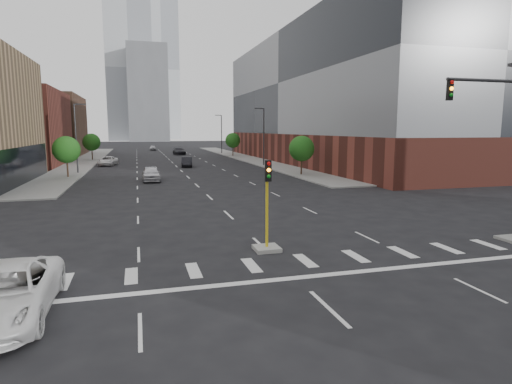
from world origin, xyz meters
name	(u,v)px	position (x,y,z in m)	size (l,w,h in m)	color
ground	(359,336)	(0.00, 0.00, 0.00)	(400.00, 400.00, 0.00)	black
sidewalk_left_far	(86,160)	(-15.00, 74.00, 0.07)	(5.00, 92.00, 0.15)	gray
sidewalk_right_far	(244,158)	(15.00, 74.00, 0.07)	(5.00, 92.00, 0.15)	gray
building_left_far_b	(32,126)	(-27.50, 92.00, 6.50)	(20.00, 24.00, 13.00)	brown
building_right_main	(342,99)	(29.50, 60.00, 11.00)	(24.00, 70.00, 22.00)	brown
tower_left	(129,70)	(-8.00, 220.00, 35.00)	(22.00, 22.00, 70.00)	#B2B7BC
tower_right	(161,71)	(10.00, 260.00, 40.00)	(20.00, 20.00, 80.00)	#B2B7BC
tower_mid	(148,94)	(0.00, 200.00, 22.00)	(18.00, 18.00, 44.00)	slate
median_traffic_signal	(267,231)	(0.00, 8.97, 0.97)	(1.20, 1.20, 4.40)	#999993
mast_arm_signal	(512,133)	(12.61, 7.50, 5.65)	(5.12, 0.90, 9.07)	#2D2D30
streetlight_right_a	(263,134)	(13.41, 55.00, 5.01)	(1.60, 0.22, 9.07)	#2D2D30
streetlight_right_b	(221,132)	(13.41, 90.00, 5.01)	(1.60, 0.22, 9.07)	#2D2D30
streetlight_left	(76,135)	(-13.41, 50.00, 5.01)	(1.60, 0.22, 9.07)	#2D2D30
tree_left_near	(66,150)	(-14.00, 45.00, 3.39)	(3.20, 3.20, 4.85)	#382619
tree_left_far	(92,142)	(-14.00, 75.00, 3.39)	(3.20, 3.20, 4.85)	#382619
tree_right_near	(302,149)	(14.00, 40.00, 3.39)	(3.20, 3.20, 4.85)	#382619
tree_right_far	(233,140)	(14.00, 80.00, 3.39)	(3.20, 3.20, 4.85)	#382619
car_near_left	(151,174)	(-4.46, 39.20, 0.85)	(2.00, 4.98, 1.70)	silver
car_mid_right	(187,162)	(1.50, 56.61, 0.76)	(1.61, 4.61, 1.52)	black
car_far_left	(108,161)	(-10.50, 62.44, 0.73)	(2.41, 5.22, 1.45)	white
car_deep_right	(179,151)	(3.37, 88.73, 0.80)	(2.24, 5.51, 1.60)	black
car_distant	(153,148)	(-1.76, 109.73, 0.71)	(1.68, 4.17, 1.42)	#AAAAAF
parked_minivan	(5,293)	(-10.00, 4.01, 0.82)	(2.72, 5.90, 1.64)	white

